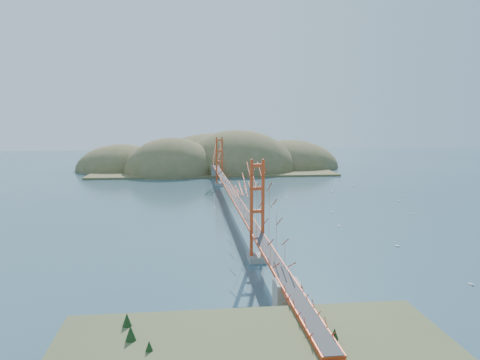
{
  "coord_description": "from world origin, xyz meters",
  "views": [
    {
      "loc": [
        -7.86,
        -81.19,
        16.29
      ],
      "look_at": [
        1.52,
        0.0,
        5.34
      ],
      "focal_mm": 35.0,
      "sensor_mm": 36.0,
      "label": 1
    }
  ],
  "objects": [
    {
      "name": "bridge",
      "position": [
        0.0,
        0.18,
        7.01
      ],
      "size": [
        2.2,
        94.4,
        12.0
      ],
      "color": "gray",
      "rests_on": "ground"
    },
    {
      "name": "sailboat_2",
      "position": [
        30.07,
        -6.98,
        0.15
      ],
      "size": [
        0.62,
        0.62,
        0.66
      ],
      "color": "white",
      "rests_on": "ground"
    },
    {
      "name": "sailboat_10",
      "position": [
        19.75,
        -40.0,
        0.15
      ],
      "size": [
        0.59,
        0.59,
        0.64
      ],
      "color": "white",
      "rests_on": "ground"
    },
    {
      "name": "sailboat_9",
      "position": [
        41.31,
        25.25,
        0.15
      ],
      "size": [
        0.61,
        0.61,
        0.68
      ],
      "color": "white",
      "rests_on": "ground"
    },
    {
      "name": "ground",
      "position": [
        0.0,
        0.0,
        0.0
      ],
      "size": [
        320.0,
        320.0,
        0.0
      ],
      "primitive_type": "plane",
      "color": "#2F505F",
      "rests_on": "ground"
    },
    {
      "name": "sailboat_14",
      "position": [
        16.96,
        -4.34,
        0.15
      ],
      "size": [
        0.65,
        0.65,
        0.69
      ],
      "color": "white",
      "rests_on": "ground"
    },
    {
      "name": "sailboat_15",
      "position": [
        31.66,
        35.84,
        0.16
      ],
      "size": [
        0.63,
        0.64,
        0.72
      ],
      "color": "white",
      "rests_on": "ground"
    },
    {
      "name": "sailboat_0",
      "position": [
        14.89,
        -14.48,
        0.14
      ],
      "size": [
        0.55,
        0.55,
        0.62
      ],
      "color": "white",
      "rests_on": "ground"
    },
    {
      "name": "sailboat_8",
      "position": [
        37.44,
        10.82,
        0.14
      ],
      "size": [
        0.54,
        0.51,
        0.61
      ],
      "color": "white",
      "rests_on": "ground"
    },
    {
      "name": "sailboat_12",
      "position": [
        9.64,
        33.24,
        0.14
      ],
      "size": [
        0.56,
        0.49,
        0.63
      ],
      "color": "white",
      "rests_on": "ground"
    },
    {
      "name": "approach_viaduct",
      "position": [
        0.0,
        -51.91,
        2.55
      ],
      "size": [
        1.4,
        12.0,
        3.38
      ],
      "color": "#A83012",
      "rests_on": "ground"
    },
    {
      "name": "sailboat_17",
      "position": [
        41.97,
        35.49,
        0.14
      ],
      "size": [
        0.51,
        0.44,
        0.59
      ],
      "color": "white",
      "rests_on": "ground"
    },
    {
      "name": "sailboat_4",
      "position": [
        33.56,
        4.98,
        0.15
      ],
      "size": [
        0.63,
        0.63,
        0.66
      ],
      "color": "white",
      "rests_on": "ground"
    },
    {
      "name": "sailboat_1",
      "position": [
        24.15,
        17.79,
        0.16
      ],
      "size": [
        0.66,
        0.66,
        0.73
      ],
      "color": "white",
      "rests_on": "ground"
    },
    {
      "name": "sailboat_6",
      "position": [
        18.73,
        -26.01,
        0.16
      ],
      "size": [
        0.68,
        0.68,
        0.72
      ],
      "color": "white",
      "rests_on": "ground"
    },
    {
      "name": "sailboat_7",
      "position": [
        31.83,
        25.22,
        0.16
      ],
      "size": [
        0.61,
        0.5,
        0.72
      ],
      "color": "white",
      "rests_on": "ground"
    },
    {
      "name": "fort",
      "position": [
        0.4,
        -47.8,
        0.67
      ],
      "size": [
        3.7,
        2.3,
        1.75
      ],
      "color": "maroon",
      "rests_on": "ground"
    },
    {
      "name": "sailboat_16",
      "position": [
        12.35,
        10.65,
        0.14
      ],
      "size": [
        0.52,
        0.48,
        0.58
      ],
      "color": "white",
      "rests_on": "ground"
    },
    {
      "name": "promontory",
      "position": [
        0.0,
        -48.5,
        0.12
      ],
      "size": [
        9.0,
        6.0,
        0.24
      ],
      "primitive_type": "cube",
      "color": "#59544C",
      "rests_on": "ground"
    },
    {
      "name": "far_headlands",
      "position": [
        2.21,
        68.52,
        0.0
      ],
      "size": [
        84.0,
        58.0,
        25.0
      ],
      "color": "brown",
      "rests_on": "ground"
    }
  ]
}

